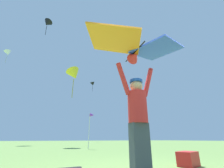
% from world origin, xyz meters
% --- Properties ---
extents(kite_flyer_person, '(0.81, 0.38, 1.92)m').
position_xyz_m(kite_flyer_person, '(-0.27, -0.12, 0.94)').
color(kite_flyer_person, '#424751').
rests_on(kite_flyer_person, ground).
extents(held_stunt_kite, '(2.14, 1.23, 0.43)m').
position_xyz_m(held_stunt_kite, '(-0.29, -0.21, 2.29)').
color(held_stunt_kite, black).
extents(distant_kite_black_far_center, '(2.06, 1.97, 3.18)m').
position_xyz_m(distant_kite_black_far_center, '(-2.45, 20.96, 19.00)').
color(distant_kite_black_far_center, black).
extents(distant_kite_black_mid_right, '(1.61, 1.47, 2.53)m').
position_xyz_m(distant_kite_black_mid_right, '(10.03, 32.44, 13.83)').
color(distant_kite_black_mid_right, black).
extents(distant_kite_yellow_high_left, '(1.61, 1.68, 2.99)m').
position_xyz_m(distant_kite_yellow_high_left, '(0.71, 10.59, 6.10)').
color(distant_kite_yellow_high_left, yellow).
extents(distant_kite_white_overhead_distant, '(1.51, 1.39, 2.31)m').
position_xyz_m(distant_kite_white_overhead_distant, '(-7.27, 23.59, 13.32)').
color(distant_kite_white_overhead_distant, white).
extents(cooler_box, '(0.55, 0.44, 0.30)m').
position_xyz_m(cooler_box, '(1.25, 0.22, 0.15)').
color(cooler_box, red).
rests_on(cooler_box, ground).
extents(marker_flag, '(0.30, 0.24, 2.15)m').
position_xyz_m(marker_flag, '(1.36, 7.08, 1.86)').
color(marker_flag, silver).
rests_on(marker_flag, ground).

